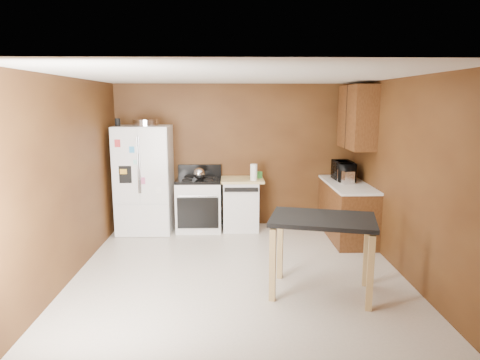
{
  "coord_description": "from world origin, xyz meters",
  "views": [
    {
      "loc": [
        -0.11,
        -5.27,
        2.2
      ],
      "look_at": [
        0.04,
        0.85,
        1.07
      ],
      "focal_mm": 32.0,
      "sensor_mm": 36.0,
      "label": 1
    }
  ],
  "objects_px": {
    "roasting_pan": "(146,123)",
    "dishwasher": "(241,203)",
    "refrigerator": "(145,179)",
    "kettle": "(199,173)",
    "toaster": "(346,177)",
    "microwave": "(344,171)",
    "paper_towel": "(254,172)",
    "green_canister": "(259,175)",
    "gas_range": "(199,203)",
    "pen_cup": "(118,122)",
    "island": "(322,230)"
  },
  "relations": [
    {
      "from": "microwave",
      "to": "dishwasher",
      "type": "distance_m",
      "value": 1.83
    },
    {
      "from": "green_canister",
      "to": "pen_cup",
      "type": "bearing_deg",
      "value": -173.53
    },
    {
      "from": "paper_towel",
      "to": "gas_range",
      "type": "bearing_deg",
      "value": 172.6
    },
    {
      "from": "pen_cup",
      "to": "gas_range",
      "type": "xyz_separation_m",
      "value": [
        1.28,
        0.18,
        -1.4
      ]
    },
    {
      "from": "green_canister",
      "to": "paper_towel",
      "type": "bearing_deg",
      "value": -118.47
    },
    {
      "from": "pen_cup",
      "to": "toaster",
      "type": "xyz_separation_m",
      "value": [
        3.69,
        -0.27,
        -0.86
      ]
    },
    {
      "from": "kettle",
      "to": "toaster",
      "type": "xyz_separation_m",
      "value": [
        2.4,
        -0.39,
        0.0
      ]
    },
    {
      "from": "paper_towel",
      "to": "microwave",
      "type": "relative_size",
      "value": 0.52
    },
    {
      "from": "gas_range",
      "to": "dishwasher",
      "type": "height_order",
      "value": "gas_range"
    },
    {
      "from": "green_canister",
      "to": "dishwasher",
      "type": "relative_size",
      "value": 0.12
    },
    {
      "from": "pen_cup",
      "to": "toaster",
      "type": "height_order",
      "value": "pen_cup"
    },
    {
      "from": "green_canister",
      "to": "gas_range",
      "type": "xyz_separation_m",
      "value": [
        -1.05,
        -0.08,
        -0.48
      ]
    },
    {
      "from": "toaster",
      "to": "refrigerator",
      "type": "xyz_separation_m",
      "value": [
        -3.32,
        0.39,
        -0.1
      ]
    },
    {
      "from": "refrigerator",
      "to": "dishwasher",
      "type": "relative_size",
      "value": 2.02
    },
    {
      "from": "roasting_pan",
      "to": "toaster",
      "type": "relative_size",
      "value": 1.54
    },
    {
      "from": "green_canister",
      "to": "island",
      "type": "distance_m",
      "value": 2.69
    },
    {
      "from": "pen_cup",
      "to": "refrigerator",
      "type": "relative_size",
      "value": 0.07
    },
    {
      "from": "dishwasher",
      "to": "island",
      "type": "height_order",
      "value": "island"
    },
    {
      "from": "microwave",
      "to": "paper_towel",
      "type": "bearing_deg",
      "value": 84.58
    },
    {
      "from": "gas_range",
      "to": "paper_towel",
      "type": "bearing_deg",
      "value": -7.4
    },
    {
      "from": "roasting_pan",
      "to": "island",
      "type": "xyz_separation_m",
      "value": [
        2.43,
        -2.45,
        -1.09
      ]
    },
    {
      "from": "paper_towel",
      "to": "kettle",
      "type": "bearing_deg",
      "value": 176.15
    },
    {
      "from": "pen_cup",
      "to": "island",
      "type": "height_order",
      "value": "pen_cup"
    },
    {
      "from": "green_canister",
      "to": "toaster",
      "type": "bearing_deg",
      "value": -21.52
    },
    {
      "from": "dishwasher",
      "to": "microwave",
      "type": "bearing_deg",
      "value": -7.23
    },
    {
      "from": "roasting_pan",
      "to": "paper_towel",
      "type": "distance_m",
      "value": 1.96
    },
    {
      "from": "green_canister",
      "to": "toaster",
      "type": "relative_size",
      "value": 0.4
    },
    {
      "from": "pen_cup",
      "to": "dishwasher",
      "type": "height_order",
      "value": "pen_cup"
    },
    {
      "from": "toaster",
      "to": "green_canister",
      "type": "bearing_deg",
      "value": 147.06
    },
    {
      "from": "refrigerator",
      "to": "dishwasher",
      "type": "bearing_deg",
      "value": 2.99
    },
    {
      "from": "pen_cup",
      "to": "dishwasher",
      "type": "relative_size",
      "value": 0.14
    },
    {
      "from": "toaster",
      "to": "pen_cup",
      "type": "bearing_deg",
      "value": 164.35
    },
    {
      "from": "pen_cup",
      "to": "kettle",
      "type": "relative_size",
      "value": 0.65
    },
    {
      "from": "kettle",
      "to": "microwave",
      "type": "xyz_separation_m",
      "value": [
        2.42,
        -0.13,
        0.05
      ]
    },
    {
      "from": "kettle",
      "to": "gas_range",
      "type": "relative_size",
      "value": 0.18
    },
    {
      "from": "paper_towel",
      "to": "island",
      "type": "distance_m",
      "value": 2.52
    },
    {
      "from": "green_canister",
      "to": "dishwasher",
      "type": "distance_m",
      "value": 0.59
    },
    {
      "from": "pen_cup",
      "to": "paper_towel",
      "type": "bearing_deg",
      "value": 1.5
    },
    {
      "from": "roasting_pan",
      "to": "dishwasher",
      "type": "xyz_separation_m",
      "value": [
        1.56,
        0.12,
        -1.4
      ]
    },
    {
      "from": "toaster",
      "to": "island",
      "type": "xyz_separation_m",
      "value": [
        -0.82,
        -2.1,
        -0.24
      ]
    },
    {
      "from": "roasting_pan",
      "to": "paper_towel",
      "type": "relative_size",
      "value": 1.57
    },
    {
      "from": "roasting_pan",
      "to": "microwave",
      "type": "distance_m",
      "value": 3.38
    },
    {
      "from": "green_canister",
      "to": "kettle",
      "type": "bearing_deg",
      "value": -172.06
    },
    {
      "from": "kettle",
      "to": "refrigerator",
      "type": "xyz_separation_m",
      "value": [
        -0.92,
        -0.0,
        -0.1
      ]
    },
    {
      "from": "microwave",
      "to": "gas_range",
      "type": "height_order",
      "value": "microwave"
    },
    {
      "from": "refrigerator",
      "to": "gas_range",
      "type": "relative_size",
      "value": 1.64
    },
    {
      "from": "toaster",
      "to": "microwave",
      "type": "relative_size",
      "value": 0.53
    },
    {
      "from": "kettle",
      "to": "refrigerator",
      "type": "bearing_deg",
      "value": -179.93
    },
    {
      "from": "gas_range",
      "to": "dishwasher",
      "type": "relative_size",
      "value": 1.24
    },
    {
      "from": "pen_cup",
      "to": "refrigerator",
      "type": "xyz_separation_m",
      "value": [
        0.37,
        0.12,
        -0.96
      ]
    }
  ]
}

